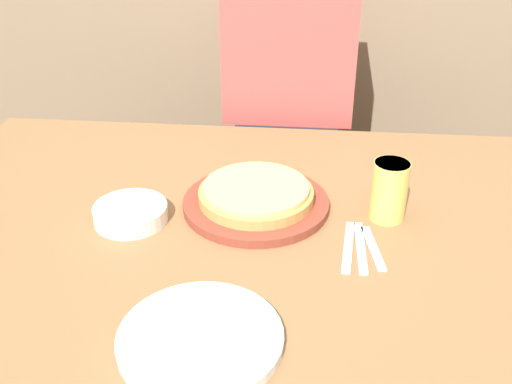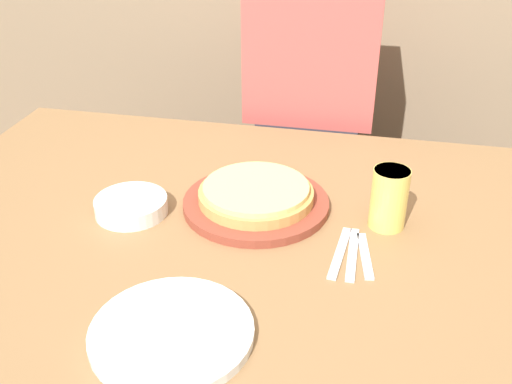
{
  "view_description": "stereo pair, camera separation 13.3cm",
  "coord_description": "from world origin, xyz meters",
  "px_view_note": "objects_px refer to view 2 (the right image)",
  "views": [
    {
      "loc": [
        0.14,
        -1.07,
        1.48
      ],
      "look_at": [
        0.03,
        0.09,
        0.82
      ],
      "focal_mm": 42.0,
      "sensor_mm": 36.0,
      "label": 1
    },
    {
      "loc": [
        0.27,
        -1.04,
        1.48
      ],
      "look_at": [
        0.03,
        0.09,
        0.82
      ],
      "focal_mm": 42.0,
      "sensor_mm": 36.0,
      "label": 2
    }
  ],
  "objects_px": {
    "beer_glass": "(389,196)",
    "spoon": "(365,256)",
    "side_bowl": "(131,206)",
    "dinner_plate": "(172,332)",
    "pizza_on_board": "(256,198)",
    "fork": "(340,252)",
    "diner_person": "(309,140)",
    "dinner_knife": "(352,254)"
  },
  "relations": [
    {
      "from": "beer_glass",
      "to": "side_bowl",
      "type": "distance_m",
      "value": 0.56
    },
    {
      "from": "spoon",
      "to": "diner_person",
      "type": "bearing_deg",
      "value": 105.64
    },
    {
      "from": "pizza_on_board",
      "to": "fork",
      "type": "height_order",
      "value": "pizza_on_board"
    },
    {
      "from": "pizza_on_board",
      "to": "spoon",
      "type": "relative_size",
      "value": 2.14
    },
    {
      "from": "spoon",
      "to": "diner_person",
      "type": "height_order",
      "value": "diner_person"
    },
    {
      "from": "side_bowl",
      "to": "diner_person",
      "type": "height_order",
      "value": "diner_person"
    },
    {
      "from": "pizza_on_board",
      "to": "dinner_knife",
      "type": "distance_m",
      "value": 0.27
    },
    {
      "from": "fork",
      "to": "diner_person",
      "type": "distance_m",
      "value": 0.77
    },
    {
      "from": "beer_glass",
      "to": "side_bowl",
      "type": "xyz_separation_m",
      "value": [
        -0.55,
        -0.07,
        -0.05
      ]
    },
    {
      "from": "dinner_knife",
      "to": "spoon",
      "type": "distance_m",
      "value": 0.03
    },
    {
      "from": "dinner_plate",
      "to": "fork",
      "type": "bearing_deg",
      "value": 49.48
    },
    {
      "from": "fork",
      "to": "spoon",
      "type": "height_order",
      "value": "same"
    },
    {
      "from": "dinner_knife",
      "to": "spoon",
      "type": "bearing_deg",
      "value": 0.0
    },
    {
      "from": "side_bowl",
      "to": "diner_person",
      "type": "relative_size",
      "value": 0.12
    },
    {
      "from": "dinner_plate",
      "to": "dinner_knife",
      "type": "distance_m",
      "value": 0.4
    },
    {
      "from": "fork",
      "to": "dinner_knife",
      "type": "distance_m",
      "value": 0.02
    },
    {
      "from": "diner_person",
      "to": "side_bowl",
      "type": "bearing_deg",
      "value": -114.21
    },
    {
      "from": "side_bowl",
      "to": "diner_person",
      "type": "distance_m",
      "value": 0.76
    },
    {
      "from": "spoon",
      "to": "pizza_on_board",
      "type": "bearing_deg",
      "value": 151.02
    },
    {
      "from": "dinner_plate",
      "to": "side_bowl",
      "type": "height_order",
      "value": "side_bowl"
    },
    {
      "from": "side_bowl",
      "to": "fork",
      "type": "height_order",
      "value": "side_bowl"
    },
    {
      "from": "dinner_plate",
      "to": "side_bowl",
      "type": "relative_size",
      "value": 1.71
    },
    {
      "from": "pizza_on_board",
      "to": "fork",
      "type": "distance_m",
      "value": 0.25
    },
    {
      "from": "side_bowl",
      "to": "fork",
      "type": "relative_size",
      "value": 0.89
    },
    {
      "from": "dinner_plate",
      "to": "spoon",
      "type": "xyz_separation_m",
      "value": [
        0.3,
        0.29,
        -0.01
      ]
    },
    {
      "from": "pizza_on_board",
      "to": "side_bowl",
      "type": "bearing_deg",
      "value": -163.22
    },
    {
      "from": "dinner_knife",
      "to": "diner_person",
      "type": "height_order",
      "value": "diner_person"
    },
    {
      "from": "pizza_on_board",
      "to": "diner_person",
      "type": "relative_size",
      "value": 0.24
    },
    {
      "from": "pizza_on_board",
      "to": "side_bowl",
      "type": "distance_m",
      "value": 0.28
    },
    {
      "from": "dinner_plate",
      "to": "side_bowl",
      "type": "bearing_deg",
      "value": 121.36
    },
    {
      "from": "side_bowl",
      "to": "spoon",
      "type": "distance_m",
      "value": 0.52
    },
    {
      "from": "fork",
      "to": "diner_person",
      "type": "relative_size",
      "value": 0.13
    },
    {
      "from": "side_bowl",
      "to": "fork",
      "type": "xyz_separation_m",
      "value": [
        0.47,
        -0.06,
        -0.02
      ]
    },
    {
      "from": "beer_glass",
      "to": "side_bowl",
      "type": "height_order",
      "value": "beer_glass"
    },
    {
      "from": "dinner_plate",
      "to": "beer_glass",
      "type": "bearing_deg",
      "value": 51.11
    },
    {
      "from": "beer_glass",
      "to": "fork",
      "type": "xyz_separation_m",
      "value": [
        -0.09,
        -0.13,
        -0.07
      ]
    },
    {
      "from": "side_bowl",
      "to": "dinner_knife",
      "type": "relative_size",
      "value": 0.89
    },
    {
      "from": "beer_glass",
      "to": "dinner_knife",
      "type": "height_order",
      "value": "beer_glass"
    },
    {
      "from": "side_bowl",
      "to": "spoon",
      "type": "relative_size",
      "value": 1.05
    },
    {
      "from": "pizza_on_board",
      "to": "dinner_knife",
      "type": "bearing_deg",
      "value": -31.59
    },
    {
      "from": "beer_glass",
      "to": "spoon",
      "type": "distance_m",
      "value": 0.15
    },
    {
      "from": "pizza_on_board",
      "to": "side_bowl",
      "type": "xyz_separation_m",
      "value": [
        -0.27,
        -0.08,
        -0.01
      ]
    }
  ]
}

